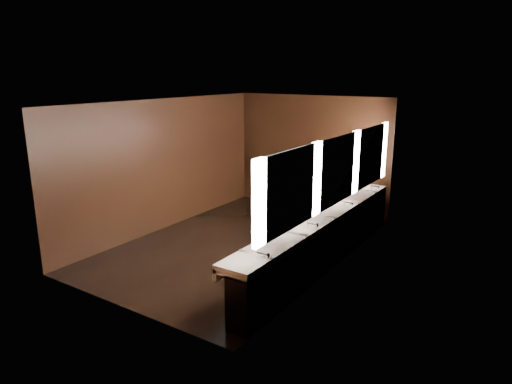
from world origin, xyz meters
TOP-DOWN VIEW (x-y plane):
  - floor at (0.00, 0.00)m, footprint 6.00×6.00m
  - ceiling at (0.00, 0.00)m, footprint 4.00×6.00m
  - wall_back at (0.00, 3.00)m, footprint 4.00×0.02m
  - wall_front at (0.00, -3.00)m, footprint 4.00×0.02m
  - wall_left at (-2.00, 0.00)m, footprint 0.02×6.00m
  - wall_right at (2.00, 0.00)m, footprint 0.02×6.00m
  - sink_counter at (1.79, 0.00)m, footprint 0.55×5.40m
  - mirror_band at (1.98, -0.00)m, footprint 0.06×5.03m
  - person at (1.19, -0.23)m, footprint 0.46×0.65m
  - trash_bin at (1.58, -1.71)m, footprint 0.41×0.41m

SIDE VIEW (x-z plane):
  - floor at x=0.00m, z-range 0.00..0.00m
  - trash_bin at x=1.58m, z-range 0.00..0.50m
  - sink_counter at x=1.79m, z-range -0.01..1.00m
  - person at x=1.19m, z-range 0.00..1.70m
  - wall_back at x=0.00m, z-range 0.00..2.80m
  - wall_front at x=0.00m, z-range 0.00..2.80m
  - wall_left at x=-2.00m, z-range 0.00..2.80m
  - wall_right at x=2.00m, z-range 0.00..2.80m
  - mirror_band at x=1.98m, z-range 1.17..2.32m
  - ceiling at x=0.00m, z-range 2.79..2.81m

